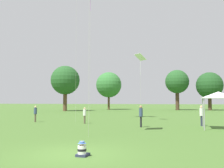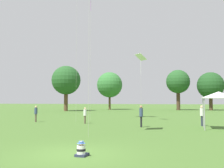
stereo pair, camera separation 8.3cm
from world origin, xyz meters
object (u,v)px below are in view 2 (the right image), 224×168
(kite_3, at_px, (141,58))
(distant_tree_1, at_px, (178,82))
(canopy_tent, at_px, (219,95))
(person_standing_4, at_px, (85,114))
(distant_tree_0, at_px, (210,86))
(distant_tree_2, at_px, (66,80))
(person_standing_1, at_px, (202,113))
(person_standing_0, at_px, (141,114))
(distant_tree_3, at_px, (110,85))
(person_standing_2, at_px, (36,112))
(seated_toddler, at_px, (81,150))

(kite_3, bearing_deg, distant_tree_1, -6.49)
(canopy_tent, relative_size, distant_tree_1, 0.31)
(person_standing_4, relative_size, distant_tree_1, 0.17)
(distant_tree_0, xyz_separation_m, distant_tree_1, (-7.09, 0.02, 0.92))
(canopy_tent, xyz_separation_m, distant_tree_0, (5.48, 40.69, 2.96))
(kite_3, relative_size, distant_tree_2, 0.76)
(person_standing_1, xyz_separation_m, distant_tree_2, (-23.88, 27.84, 5.35))
(person_standing_4, xyz_separation_m, kite_3, (4.95, 4.08, 5.83))
(person_standing_1, relative_size, distant_tree_0, 0.21)
(person_standing_0, height_order, distant_tree_1, distant_tree_1)
(person_standing_4, relative_size, distant_tree_0, 0.18)
(person_standing_0, distance_m, distant_tree_1, 40.96)
(canopy_tent, height_order, distant_tree_3, distant_tree_3)
(person_standing_1, distance_m, person_standing_4, 10.63)
(person_standing_4, relative_size, distant_tree_3, 0.17)
(distant_tree_0, bearing_deg, distant_tree_2, -161.05)
(person_standing_1, height_order, person_standing_2, person_standing_1)
(person_standing_0, height_order, person_standing_1, person_standing_0)
(kite_3, height_order, distant_tree_3, distant_tree_3)
(distant_tree_0, bearing_deg, distant_tree_3, -179.70)
(person_standing_0, relative_size, person_standing_2, 1.08)
(canopy_tent, relative_size, distant_tree_2, 0.30)
(person_standing_1, bearing_deg, person_standing_0, -155.37)
(distant_tree_1, distance_m, distant_tree_2, 25.50)
(person_standing_0, xyz_separation_m, person_standing_4, (-5.60, 2.24, -0.17))
(person_standing_0, height_order, kite_3, kite_3)
(person_standing_0, bearing_deg, person_standing_2, -42.46)
(canopy_tent, bearing_deg, distant_tree_1, 92.25)
(seated_toddler, bearing_deg, canopy_tent, 64.17)
(person_standing_2, relative_size, distant_tree_0, 0.19)
(distant_tree_0, height_order, distant_tree_1, distant_tree_1)
(canopy_tent, bearing_deg, distant_tree_0, 82.32)
(person_standing_0, relative_size, distant_tree_1, 0.19)
(person_standing_0, xyz_separation_m, distant_tree_3, (-11.76, 40.22, 4.91))
(person_standing_1, relative_size, distant_tree_2, 0.19)
(canopy_tent, height_order, distant_tree_2, distant_tree_2)
(seated_toddler, distance_m, distant_tree_0, 53.94)
(person_standing_4, bearing_deg, person_standing_1, -123.50)
(canopy_tent, bearing_deg, person_standing_4, 167.45)
(distant_tree_3, bearing_deg, seated_toddler, -78.48)
(person_standing_4, height_order, distant_tree_0, distant_tree_0)
(distant_tree_1, bearing_deg, person_standing_4, -104.72)
(person_standing_2, height_order, distant_tree_0, distant_tree_0)
(distant_tree_2, bearing_deg, person_standing_4, -64.42)
(distant_tree_0, bearing_deg, canopy_tent, -97.68)
(person_standing_0, bearing_deg, canopy_tent, 149.13)
(distant_tree_1, height_order, distant_tree_2, distant_tree_2)
(person_standing_1, distance_m, canopy_tent, 3.03)
(person_standing_4, distance_m, kite_3, 8.67)
(person_standing_4, distance_m, distant_tree_0, 42.02)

